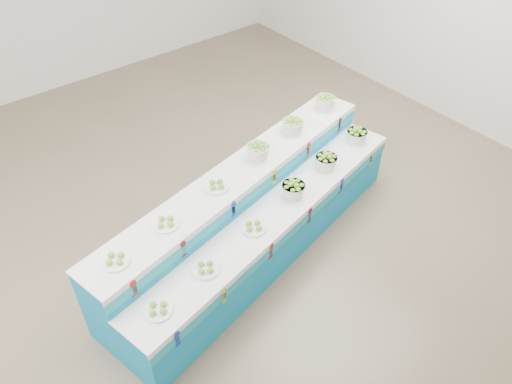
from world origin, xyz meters
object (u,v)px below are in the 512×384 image
display_stand (256,215)px  basket_upper_right (325,102)px  basket_lower_left (293,189)px  plate_upper_mid (166,222)px

display_stand → basket_upper_right: size_ratio=15.37×
basket_lower_left → plate_upper_mid: (-1.53, 0.21, 0.25)m
display_stand → plate_upper_mid: 1.26m
plate_upper_mid → basket_upper_right: (2.79, 0.59, 0.05)m
basket_lower_left → basket_upper_right: basket_upper_right is taller
display_stand → basket_lower_left: display_stand is taller
basket_lower_left → basket_upper_right: (1.26, 0.80, 0.30)m
basket_lower_left → display_stand: bearing=155.7°
basket_upper_right → basket_lower_left: bearing=-147.7°
plate_upper_mid → basket_lower_left: bearing=-7.8°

